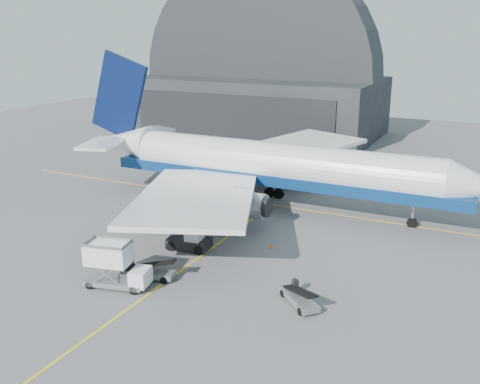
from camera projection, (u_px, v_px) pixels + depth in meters
The scene contains 9 objects.
ground at pixel (191, 263), 51.62m from camera, with size 200.00×200.00×0.00m, color #565659.
taxi_lines at pixel (248, 222), 62.49m from camera, with size 80.00×42.12×0.02m.
hangar at pixel (260, 89), 113.89m from camera, with size 50.00×28.30×28.00m.
airliner at pixel (264, 164), 67.36m from camera, with size 54.39×52.74×19.09m.
catering_truck at pixel (114, 266), 46.31m from camera, with size 6.07×3.28×3.96m.
pushback_tug at pixel (190, 242), 54.87m from camera, with size 4.63×3.07×2.01m.
belt_loader_a at pixel (148, 272), 48.37m from camera, with size 5.24×2.73×1.96m.
belt_loader_b at pixel (299, 297), 43.82m from camera, with size 4.33×4.18×1.82m.
traffic_cone at pixel (271, 246), 55.15m from camera, with size 0.36×0.36×0.52m.
Camera 1 is at (25.12, -40.45, 21.60)m, focal length 40.00 mm.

